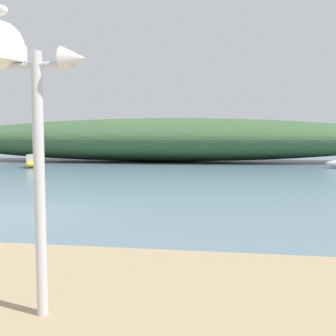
% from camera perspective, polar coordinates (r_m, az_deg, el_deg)
% --- Properties ---
extents(ground_plane, '(120.00, 120.00, 0.00)m').
position_cam_1_polar(ground_plane, '(11.83, -22.50, -6.56)').
color(ground_plane, slate).
extents(distant_hill, '(49.09, 12.01, 4.43)m').
position_cam_1_polar(distant_hill, '(38.89, -1.71, 4.34)').
color(distant_hill, '#3D6038').
rests_on(distant_hill, ground).
extents(mast_structure, '(1.27, 0.57, 3.24)m').
position_cam_1_polar(mast_structure, '(4.50, -22.95, 13.59)').
color(mast_structure, silver).
rests_on(mast_structure, beach_sand).
extents(motorboat_centre_water, '(1.44, 3.38, 1.04)m').
position_cam_1_polar(motorboat_centre_water, '(31.62, -19.77, 0.84)').
color(motorboat_centre_water, gold).
rests_on(motorboat_centre_water, ground).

